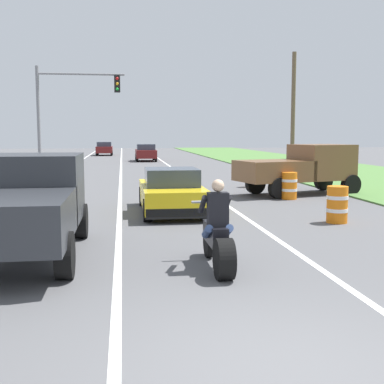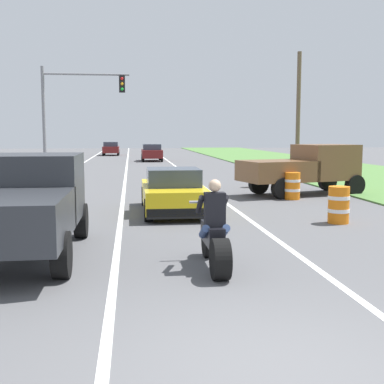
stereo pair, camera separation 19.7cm
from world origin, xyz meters
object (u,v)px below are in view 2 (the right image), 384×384
Objects in this scene: construction_barrel_far at (257,176)px; distant_car_far_ahead at (152,152)px; motorcycle_with_rider at (215,237)px; traffic_light_mast_near at (71,104)px; pickup_truck_left_lane_dark_grey at (26,201)px; sports_car_yellow at (173,192)px; construction_barrel_nearest at (339,205)px; construction_barrel_mid at (292,186)px; distant_car_further_ahead at (111,148)px; pickup_truck_right_shoulder_brown at (306,167)px.

distant_car_far_ahead reaches higher than construction_barrel_far.
motorcycle_with_rider is 20.34m from traffic_light_mast_near.
traffic_light_mast_near is (-4.63, 19.51, 3.41)m from motorcycle_with_rider.
motorcycle_with_rider is 0.46× the size of pickup_truck_left_lane_dark_grey.
distant_car_far_ahead reaches higher than sports_car_yellow.
construction_barrel_nearest is (4.11, 4.25, -0.09)m from motorcycle_with_rider.
traffic_light_mast_near reaches higher than construction_barrel_nearest.
traffic_light_mast_near is at bearing 93.60° from pickup_truck_left_lane_dark_grey.
pickup_truck_left_lane_dark_grey is at bearing -159.64° from construction_barrel_nearest.
construction_barrel_mid is (7.94, 7.78, -0.60)m from pickup_truck_left_lane_dark_grey.
distant_car_far_ahead is at bearing -72.10° from distant_car_further_ahead.
traffic_light_mast_near is 17.55m from distant_car_far_ahead.
pickup_truck_right_shoulder_brown is 13.76m from traffic_light_mast_near.
sports_car_yellow reaches higher than construction_barrel_nearest.
distant_car_further_ahead is at bearing 102.67° from construction_barrel_far.
distant_car_far_ahead is (0.58, 29.36, 0.14)m from sports_car_yellow.
pickup_truck_right_shoulder_brown is at bearing 35.08° from sports_car_yellow.
distant_car_further_ahead is (-8.09, 39.31, 0.27)m from construction_barrel_mid.
construction_barrel_far is (4.22, 13.56, -0.09)m from motorcycle_with_rider.
motorcycle_with_rider is 10.22m from construction_barrel_mid.
construction_barrel_nearest is 4.97m from construction_barrel_mid.
pickup_truck_left_lane_dark_grey is at bearing -122.37° from sports_car_yellow.
distant_car_further_ahead is (-4.04, 12.50, 0.00)m from distant_car_far_ahead.
traffic_light_mast_near is at bearing 119.80° from construction_barrel_nearest.
motorcycle_with_rider is 2.21× the size of construction_barrel_mid.
construction_barrel_mid is (4.63, 2.55, -0.13)m from sports_car_yellow.
distant_car_further_ahead is (-3.64, 48.51, 0.18)m from motorcycle_with_rider.
traffic_light_mast_near reaches higher than sports_car_yellow.
construction_barrel_far is (7.71, 12.13, -0.60)m from pickup_truck_left_lane_dark_grey.
distant_car_far_ahead is at bearing 73.05° from traffic_light_mast_near.
pickup_truck_left_lane_dark_grey is at bearing -86.40° from traffic_light_mast_near.
motorcycle_with_rider is at bearing -134.07° from construction_barrel_nearest.
traffic_light_mast_near reaches higher than distant_car_further_ahead.
distant_car_far_ahead is (-3.72, 31.77, 0.27)m from construction_barrel_nearest.
motorcycle_with_rider is 14.20m from construction_barrel_far.
motorcycle_with_rider is at bearing -107.28° from construction_barrel_far.
construction_barrel_nearest is at bearing -93.86° from construction_barrel_mid.
pickup_truck_right_shoulder_brown is 5.14× the size of construction_barrel_nearest.
pickup_truck_right_shoulder_brown reaches higher than construction_barrel_nearest.
distant_car_further_ahead is at bearing 99.94° from construction_barrel_nearest.
pickup_truck_right_shoulder_brown reaches higher than distant_car_far_ahead.
motorcycle_with_rider is 11.91m from pickup_truck_right_shoulder_brown.
construction_barrel_far is (8.85, -5.96, -3.50)m from traffic_light_mast_near.
distant_car_further_ahead is at bearing 101.63° from construction_barrel_mid.
traffic_light_mast_near is at bearing 131.36° from construction_barrel_mid.
motorcycle_with_rider is 0.51× the size of sports_car_yellow.
construction_barrel_nearest is (7.61, 2.82, -0.60)m from pickup_truck_left_lane_dark_grey.
pickup_truck_right_shoulder_brown is 25.92m from distant_car_far_ahead.
pickup_truck_right_shoulder_brown is (5.61, 3.94, 0.48)m from sports_car_yellow.
sports_car_yellow is 29.37m from distant_car_far_ahead.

